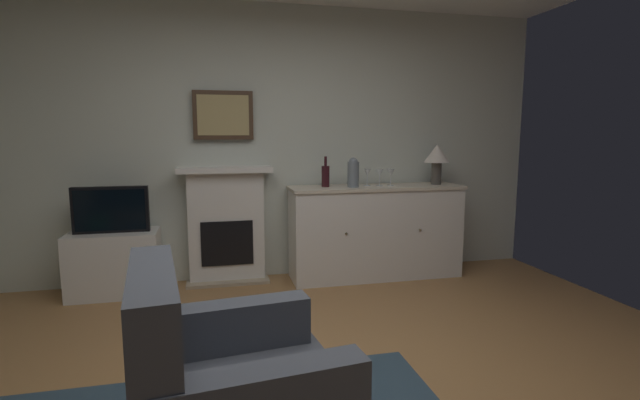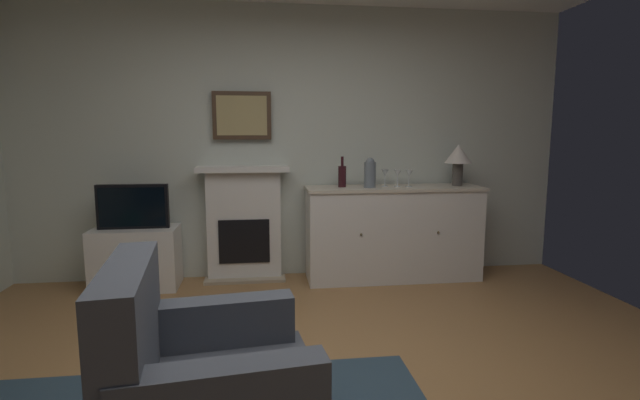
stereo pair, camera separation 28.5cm
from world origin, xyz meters
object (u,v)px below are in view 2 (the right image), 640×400
Objects in this scene: wine_glass_right at (409,174)px; fireplace_unit at (244,223)px; wine_bottle at (342,176)px; wine_glass_left at (385,174)px; tv_cabinet at (136,258)px; wine_glass_center at (398,174)px; tv_set at (133,207)px; sideboard_cabinet at (393,233)px; framed_picture at (242,116)px; table_lamp at (458,157)px; vase_decorative at (370,173)px; armchair at (203,390)px.

fireplace_unit is at bearing 172.51° from wine_glass_right.
wine_bottle is 0.42m from wine_glass_left.
tv_cabinet is at bearing -179.51° from wine_bottle.
wine_bottle is at bearing 174.63° from wine_glass_center.
fireplace_unit reaches higher than tv_set.
framed_picture is at bearing 171.17° from sideboard_cabinet.
table_lamp is 0.89m from vase_decorative.
wine_glass_right is at bearing -0.99° from tv_cabinet.
wine_bottle is 0.26m from vase_decorative.
wine_glass_left reaches higher than tv_cabinet.
tv_set is at bearing -169.23° from fireplace_unit.
tv_set is at bearing -179.11° from wine_glass_left.
tv_set is (-2.32, -0.04, -0.27)m from wine_glass_left.
framed_picture reaches higher than table_lamp.
table_lamp is (2.06, -0.22, -0.39)m from framed_picture.
tv_set is at bearing 179.53° from wine_glass_right.
wine_glass_center reaches higher than sideboard_cabinet.
fireplace_unit is 2.68m from armchair.
tv_cabinet is at bearing 178.27° from vase_decorative.
fireplace_unit reaches higher than wine_glass_right.
framed_picture reaches higher than armchair.
framed_picture is 0.60× the size of armchair.
sideboard_cabinet is 10.27× the size of wine_glass_left.
wine_bottle is at bearing 178.41° from table_lamp.
framed_picture is 1.29m from tv_set.
wine_glass_right is 0.59× the size of vase_decorative.
table_lamp is 0.52m from wine_glass_right.
wine_glass_center is (-0.61, -0.02, -0.16)m from table_lamp.
sideboard_cabinet is 0.64m from vase_decorative.
armchair is (-1.01, -2.53, -0.63)m from wine_bottle.
tv_set is at bearing -166.69° from framed_picture.
fireplace_unit is 1.30m from vase_decorative.
tv_set is at bearing -179.85° from table_lamp.
wine_glass_right is (-0.50, -0.03, -0.16)m from table_lamp.
wine_bottle reaches higher than wine_glass_center.
tv_cabinet is at bearing -179.68° from wine_glass_left.
fireplace_unit is 1.02m from tv_cabinet.
fireplace_unit reaches higher than wine_glass_left.
wine_bottle is at bearing -8.88° from fireplace_unit.
wine_glass_left is at bearing 165.50° from wine_glass_right.
tv_set is 0.67× the size of armchair.
vase_decorative is 0.31× the size of armchair.
wine_glass_left is 0.18m from vase_decorative.
framed_picture is at bearing 88.42° from armchair.
wine_bottle is 1.03× the size of vase_decorative.
wine_glass_center is 1.00× the size of wine_glass_right.
tv_set is (-2.16, 0.04, -0.28)m from vase_decorative.
wine_bottle is at bearing 68.30° from armchair.
wine_glass_right is at bearing -0.47° from tv_set.
vase_decorative is (-0.88, -0.05, -0.14)m from table_lamp.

